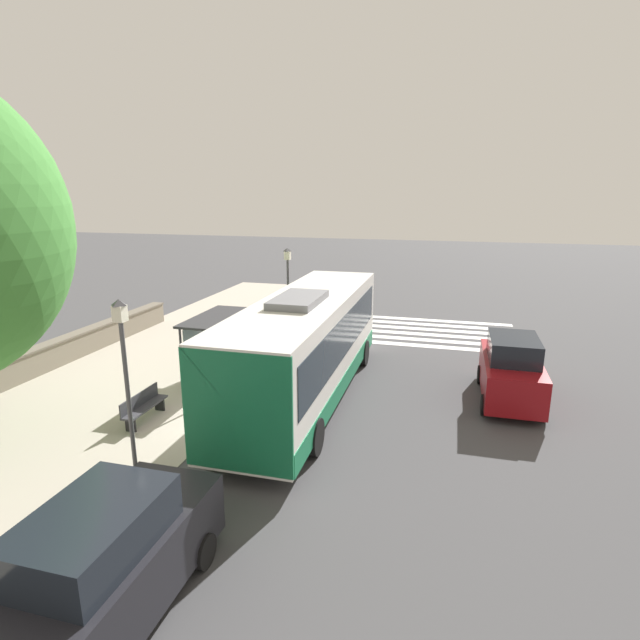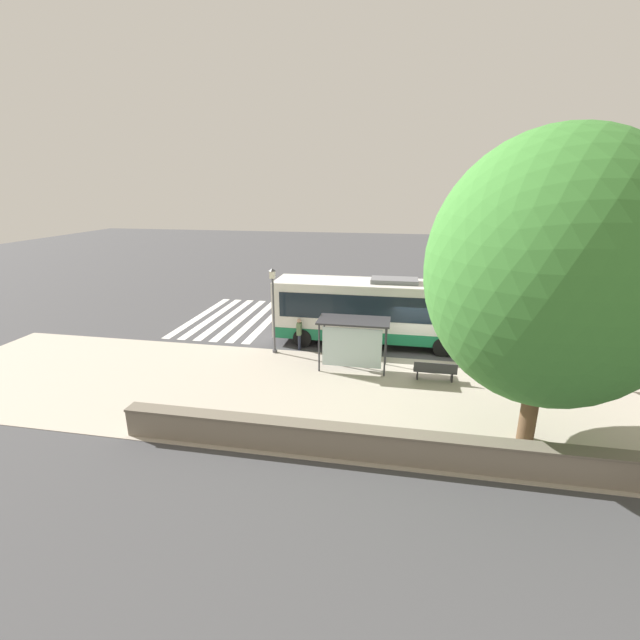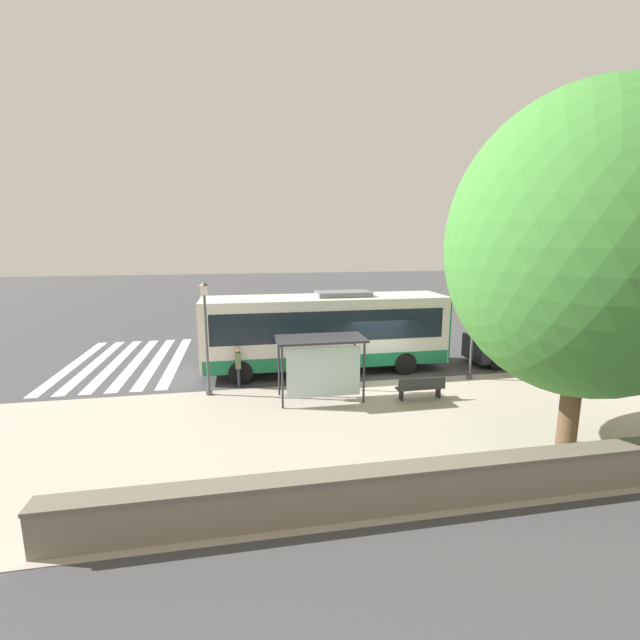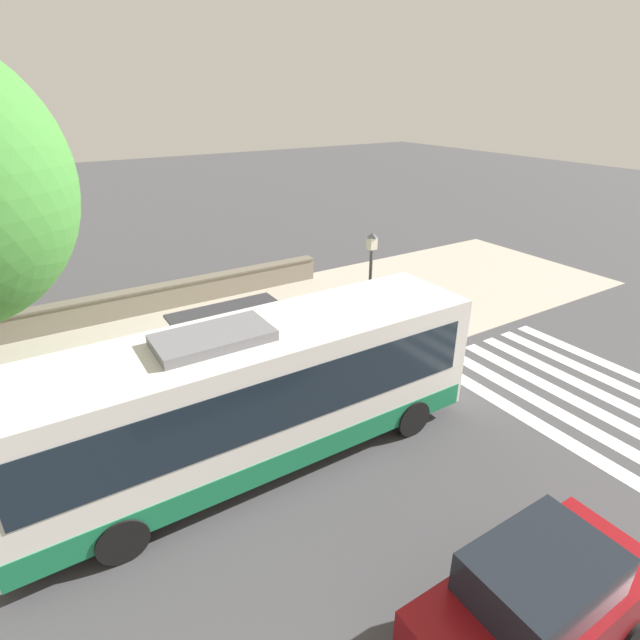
% 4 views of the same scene
% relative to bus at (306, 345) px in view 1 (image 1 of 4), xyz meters
% --- Properties ---
extents(ground_plane, '(120.00, 120.00, 0.00)m').
position_rel_bus_xyz_m(ground_plane, '(-1.92, -2.14, -1.89)').
color(ground_plane, '#424244').
rests_on(ground_plane, ground).
extents(sidewalk_plaza, '(9.00, 44.00, 0.02)m').
position_rel_bus_xyz_m(sidewalk_plaza, '(-6.42, -2.14, -1.88)').
color(sidewalk_plaza, '#ADA393').
rests_on(sidewalk_plaza, ground).
extents(crosswalk_stripes, '(9.00, 5.25, 0.01)m').
position_rel_bus_xyz_m(crosswalk_stripes, '(3.08, 9.41, -1.89)').
color(crosswalk_stripes, silver).
rests_on(crosswalk_stripes, ground).
extents(bus, '(2.71, 10.97, 3.66)m').
position_rel_bus_xyz_m(bus, '(0.00, 0.00, 0.00)').
color(bus, silver).
rests_on(bus, ground).
extents(bus_shelter, '(1.65, 3.29, 2.39)m').
position_rel_bus_xyz_m(bus_shelter, '(-3.68, 0.90, 0.10)').
color(bus_shelter, '#2D2D33').
rests_on(bus_shelter, ground).
extents(pedestrian, '(0.34, 0.22, 1.69)m').
position_rel_bus_xyz_m(pedestrian, '(-1.61, 3.94, -0.90)').
color(pedestrian, '#2D3347').
rests_on(pedestrian, ground).
extents(bench, '(0.40, 1.86, 0.88)m').
position_rel_bus_xyz_m(bench, '(-4.26, -2.80, -1.41)').
color(bench, '#333338').
rests_on(bench, ground).
extents(street_lamp_near, '(0.28, 0.28, 4.48)m').
position_rel_bus_xyz_m(street_lamp_near, '(-2.40, -5.88, 0.76)').
color(street_lamp_near, '#4C4C51').
rests_on(street_lamp_near, ground).
extents(street_lamp_far, '(0.28, 0.28, 4.41)m').
position_rel_bus_xyz_m(street_lamp_far, '(-2.31, 5.08, 0.72)').
color(street_lamp_far, '#4C4C51').
rests_on(street_lamp_far, ground).
extents(parked_car_behind_bus, '(1.95, 4.62, 2.14)m').
position_rel_bus_xyz_m(parked_car_behind_bus, '(-0.53, -9.33, -0.86)').
color(parked_car_behind_bus, black).
rests_on(parked_car_behind_bus, ground).
extents(parked_car_far_lane, '(1.88, 4.17, 2.19)m').
position_rel_bus_xyz_m(parked_car_far_lane, '(6.46, 1.64, -0.85)').
color(parked_car_far_lane, maroon).
rests_on(parked_car_far_lane, ground).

